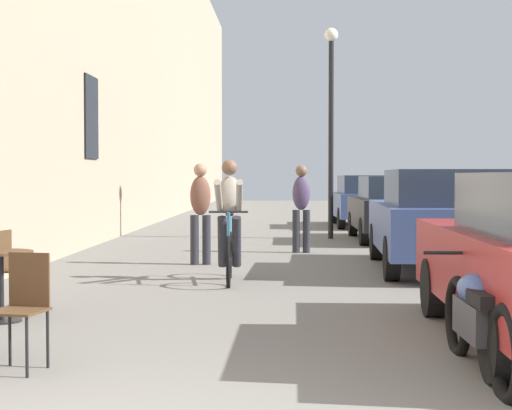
% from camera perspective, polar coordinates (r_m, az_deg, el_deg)
% --- Properties ---
extents(cafe_chair_near_toward_street, '(0.45, 0.45, 0.89)m').
position_cam_1_polar(cafe_chair_near_toward_street, '(6.63, -15.75, -6.46)').
color(cafe_chair_near_toward_street, black).
rests_on(cafe_chair_near_toward_street, ground_plane).
extents(cafe_table_mid, '(0.64, 0.64, 0.72)m').
position_cam_1_polar(cafe_table_mid, '(8.82, -17.12, -4.34)').
color(cafe_table_mid, black).
rests_on(cafe_table_mid, ground_plane).
extents(cafe_chair_mid_toward_street, '(0.43, 0.43, 0.89)m').
position_cam_1_polar(cafe_chair_mid_toward_street, '(9.38, -16.41, -3.98)').
color(cafe_chair_mid_toward_street, black).
rests_on(cafe_chair_mid_toward_street, ground_plane).
extents(cyclist_on_bicycle, '(0.52, 1.76, 1.74)m').
position_cam_1_polar(cyclist_on_bicycle, '(11.63, -1.85, -1.28)').
color(cyclist_on_bicycle, black).
rests_on(cyclist_on_bicycle, ground_plane).
extents(pedestrian_near, '(0.37, 0.28, 1.68)m').
position_cam_1_polar(pedestrian_near, '(13.77, -3.85, -0.18)').
color(pedestrian_near, '#26262D').
rests_on(pedestrian_near, ground_plane).
extents(pedestrian_mid, '(0.36, 0.26, 1.68)m').
position_cam_1_polar(pedestrian_mid, '(15.87, 3.14, 0.11)').
color(pedestrian_mid, '#26262D').
rests_on(pedestrian_mid, ground_plane).
extents(street_lamp, '(0.32, 0.32, 4.90)m').
position_cam_1_polar(street_lamp, '(19.46, 5.19, 6.84)').
color(street_lamp, black).
rests_on(street_lamp, ground_plane).
extents(parked_car_second, '(2.00, 4.48, 1.57)m').
position_cam_1_polar(parked_car_second, '(13.19, 12.40, -0.91)').
color(parked_car_second, '#384C84').
rests_on(parked_car_second, ground_plane).
extents(parked_car_third, '(1.77, 4.13, 1.46)m').
position_cam_1_polar(parked_car_third, '(18.92, 9.42, -0.17)').
color(parked_car_third, black).
rests_on(parked_car_third, ground_plane).
extents(parked_car_fourth, '(1.84, 4.20, 1.48)m').
position_cam_1_polar(parked_car_fourth, '(24.09, 7.47, 0.34)').
color(parked_car_fourth, '#384C84').
rests_on(parked_car_fourth, ground_plane).
extents(parked_motorcycle, '(0.62, 2.15, 0.92)m').
position_cam_1_polar(parked_motorcycle, '(6.49, 15.16, -7.65)').
color(parked_motorcycle, black).
rests_on(parked_motorcycle, ground_plane).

